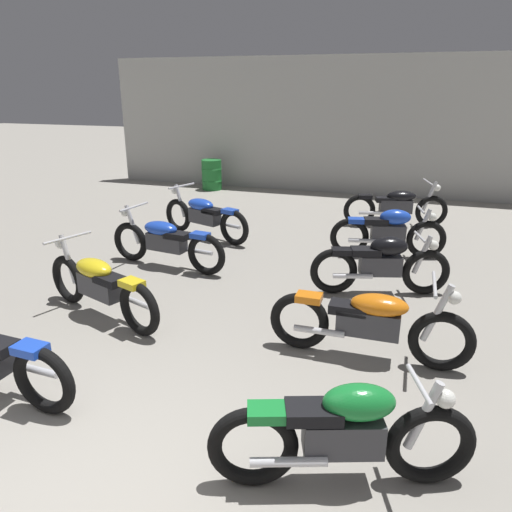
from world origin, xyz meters
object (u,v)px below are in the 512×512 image
(motorcycle_left_row_1, at_px, (100,284))
(motorcycle_left_row_2, at_px, (166,241))
(motorcycle_right_row_2, at_px, (381,263))
(motorcycle_right_row_0, at_px, (344,432))
(motorcycle_right_row_3, at_px, (389,231))
(motorcycle_right_row_1, at_px, (370,321))
(motorcycle_right_row_4, at_px, (396,205))
(motorcycle_left_row_3, at_px, (204,215))
(oil_drum, at_px, (212,175))

(motorcycle_left_row_1, bearing_deg, motorcycle_left_row_2, 92.26)
(motorcycle_right_row_2, bearing_deg, motorcycle_left_row_1, -150.69)
(motorcycle_left_row_2, relative_size, motorcycle_right_row_0, 1.14)
(motorcycle_left_row_1, xyz_separation_m, motorcycle_right_row_0, (3.35, -1.82, 0.01))
(motorcycle_right_row_0, bearing_deg, motorcycle_right_row_3, 90.24)
(motorcycle_right_row_0, height_order, motorcycle_right_row_1, motorcycle_right_row_1)
(motorcycle_left_row_1, distance_m, motorcycle_left_row_2, 1.89)
(motorcycle_right_row_2, bearing_deg, motorcycle_left_row_2, 179.66)
(motorcycle_left_row_2, bearing_deg, motorcycle_left_row_1, -87.74)
(motorcycle_left_row_1, height_order, motorcycle_right_row_1, same)
(motorcycle_right_row_1, bearing_deg, motorcycle_right_row_4, 89.91)
(motorcycle_right_row_1, distance_m, motorcycle_right_row_4, 5.57)
(motorcycle_left_row_2, distance_m, motorcycle_right_row_3, 3.78)
(motorcycle_left_row_1, relative_size, motorcycle_right_row_0, 1.10)
(motorcycle_left_row_1, bearing_deg, motorcycle_left_row_3, 92.43)
(motorcycle_left_row_1, height_order, motorcycle_left_row_2, same)
(motorcycle_right_row_3, xyz_separation_m, oil_drum, (-5.19, 4.43, -0.03))
(motorcycle_left_row_1, bearing_deg, motorcycle_right_row_3, 46.83)
(motorcycle_left_row_2, relative_size, motorcycle_left_row_3, 1.04)
(motorcycle_left_row_2, xyz_separation_m, oil_drum, (-1.79, 6.09, -0.03))
(motorcycle_right_row_1, xyz_separation_m, motorcycle_right_row_3, (-0.02, 3.52, 0.01))
(motorcycle_left_row_3, height_order, oil_drum, motorcycle_left_row_3)
(motorcycle_left_row_1, xyz_separation_m, motorcycle_right_row_4, (3.36, 5.60, 0.00))
(motorcycle_right_row_1, bearing_deg, motorcycle_right_row_2, 90.64)
(motorcycle_left_row_1, relative_size, motorcycle_right_row_3, 1.06)
(motorcycle_left_row_2, bearing_deg, motorcycle_right_row_4, 47.27)
(motorcycle_right_row_2, bearing_deg, motorcycle_left_row_3, 153.63)
(motorcycle_right_row_0, bearing_deg, motorcycle_left_row_1, 151.49)
(motorcycle_left_row_3, relative_size, oil_drum, 2.44)
(motorcycle_left_row_3, distance_m, motorcycle_right_row_3, 3.48)
(motorcycle_right_row_1, distance_m, motorcycle_right_row_2, 1.84)
(motorcycle_left_row_1, xyz_separation_m, motorcycle_right_row_1, (3.35, 0.03, 0.00))
(motorcycle_right_row_1, distance_m, motorcycle_right_row_3, 3.52)
(motorcycle_left_row_2, height_order, motorcycle_right_row_2, motorcycle_left_row_2)
(motorcycle_left_row_3, bearing_deg, motorcycle_right_row_0, -57.10)
(motorcycle_right_row_0, relative_size, motorcycle_right_row_3, 0.97)
(motorcycle_left_row_3, bearing_deg, motorcycle_left_row_1, -87.57)
(motorcycle_right_row_0, bearing_deg, motorcycle_right_row_4, 89.94)
(motorcycle_left_row_3, relative_size, motorcycle_right_row_3, 1.06)
(motorcycle_left_row_1, xyz_separation_m, motorcycle_right_row_3, (3.33, 3.54, 0.01))
(motorcycle_right_row_0, height_order, motorcycle_right_row_3, same)
(motorcycle_right_row_1, bearing_deg, oil_drum, 123.25)
(oil_drum, bearing_deg, motorcycle_left_row_3, -68.66)
(motorcycle_left_row_1, distance_m, motorcycle_right_row_4, 6.53)
(motorcycle_left_row_1, height_order, motorcycle_left_row_3, same)
(motorcycle_right_row_0, relative_size, motorcycle_right_row_1, 0.87)
(oil_drum, bearing_deg, motorcycle_left_row_2, -73.61)
(motorcycle_left_row_1, distance_m, motorcycle_right_row_1, 3.35)
(motorcycle_left_row_2, distance_m, motorcycle_right_row_1, 3.89)
(motorcycle_left_row_3, relative_size, motorcycle_right_row_0, 1.09)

